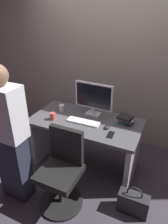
% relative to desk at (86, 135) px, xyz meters
% --- Properties ---
extents(ground_plane, '(9.00, 9.00, 0.00)m').
position_rel_desk_xyz_m(ground_plane, '(0.00, 0.00, -0.52)').
color(ground_plane, '#3D3842').
extents(wall_back, '(6.40, 0.10, 3.00)m').
position_rel_desk_xyz_m(wall_back, '(0.00, 0.95, 0.98)').
color(wall_back, '#9E9384').
rests_on(wall_back, ground).
extents(desk, '(1.46, 0.75, 0.75)m').
position_rel_desk_xyz_m(desk, '(0.00, 0.00, 0.00)').
color(desk, '#4C4C51').
rests_on(desk, ground).
extents(office_chair, '(0.52, 0.52, 0.94)m').
position_rel_desk_xyz_m(office_chair, '(0.02, -0.67, -0.09)').
color(office_chair, black).
rests_on(office_chair, ground).
extents(person_at_desk, '(0.40, 0.24, 1.64)m').
position_rel_desk_xyz_m(person_at_desk, '(-0.53, -0.82, 0.32)').
color(person_at_desk, '#262838').
rests_on(person_at_desk, ground).
extents(monitor, '(0.54, 0.15, 0.46)m').
position_rel_desk_xyz_m(monitor, '(0.02, 0.21, 0.49)').
color(monitor, silver).
rests_on(monitor, desk).
extents(keyboard, '(0.43, 0.14, 0.02)m').
position_rel_desk_xyz_m(keyboard, '(-0.01, -0.06, 0.24)').
color(keyboard, white).
rests_on(keyboard, desk).
extents(mouse, '(0.06, 0.10, 0.03)m').
position_rel_desk_xyz_m(mouse, '(0.32, -0.06, 0.25)').
color(mouse, black).
rests_on(mouse, desk).
extents(cup_near_keyboard, '(0.07, 0.07, 0.10)m').
position_rel_desk_xyz_m(cup_near_keyboard, '(-0.41, -0.16, 0.28)').
color(cup_near_keyboard, '#D84C3F').
rests_on(cup_near_keyboard, desk).
extents(cup_by_monitor, '(0.07, 0.07, 0.10)m').
position_rel_desk_xyz_m(cup_by_monitor, '(-0.43, 0.11, 0.28)').
color(cup_by_monitor, silver).
rests_on(cup_by_monitor, desk).
extents(book_stack, '(0.21, 0.19, 0.11)m').
position_rel_desk_xyz_m(book_stack, '(0.49, 0.16, 0.29)').
color(book_stack, '#338C59').
rests_on(book_stack, desk).
extents(cell_phone, '(0.08, 0.15, 0.01)m').
position_rel_desk_xyz_m(cell_phone, '(0.41, -0.18, 0.24)').
color(cell_phone, black).
rests_on(cell_phone, desk).
extents(handbag, '(0.34, 0.14, 0.38)m').
position_rel_desk_xyz_m(handbag, '(0.81, -0.48, -0.38)').
color(handbag, '#262628').
rests_on(handbag, ground).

